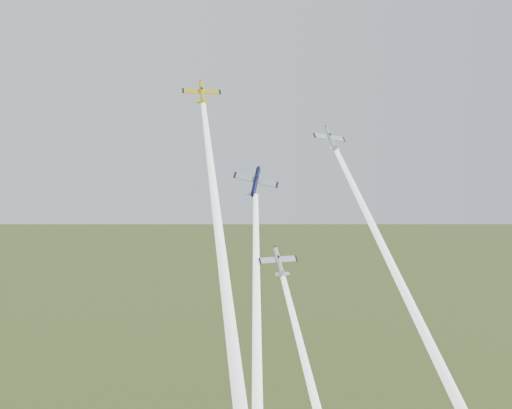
# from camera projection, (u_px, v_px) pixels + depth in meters

# --- Properties ---
(plane_yellow) EXTENTS (7.70, 5.84, 6.60)m
(plane_yellow) POSITION_uv_depth(u_px,v_px,m) (202.00, 93.00, 123.88)
(plane_yellow) COLOR yellow
(smoke_trail_yellow) EXTENTS (2.78, 44.70, 52.11)m
(smoke_trail_yellow) POSITION_uv_depth(u_px,v_px,m) (221.00, 252.00, 102.80)
(smoke_trail_yellow) COLOR white
(plane_navy) EXTENTS (10.99, 8.03, 9.29)m
(plane_navy) POSITION_uv_depth(u_px,v_px,m) (256.00, 182.00, 122.91)
(plane_navy) COLOR #0C1038
(smoke_trail_navy) EXTENTS (11.44, 43.51, 51.35)m
(smoke_trail_navy) POSITION_uv_depth(u_px,v_px,m) (257.00, 359.00, 101.61)
(smoke_trail_navy) COLOR white
(plane_silver_right) EXTENTS (7.97, 7.33, 6.92)m
(plane_silver_right) POSITION_uv_depth(u_px,v_px,m) (331.00, 139.00, 125.16)
(plane_silver_right) COLOR silver
(smoke_trail_silver_right) EXTENTS (15.17, 49.54, 59.19)m
(smoke_trail_silver_right) POSITION_uv_depth(u_px,v_px,m) (422.00, 328.00, 103.86)
(smoke_trail_silver_right) COLOR white
(plane_silver_low) EXTENTS (7.63, 6.03, 6.20)m
(plane_silver_low) POSITION_uv_depth(u_px,v_px,m) (279.00, 262.00, 112.28)
(plane_silver_low) COLOR silver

